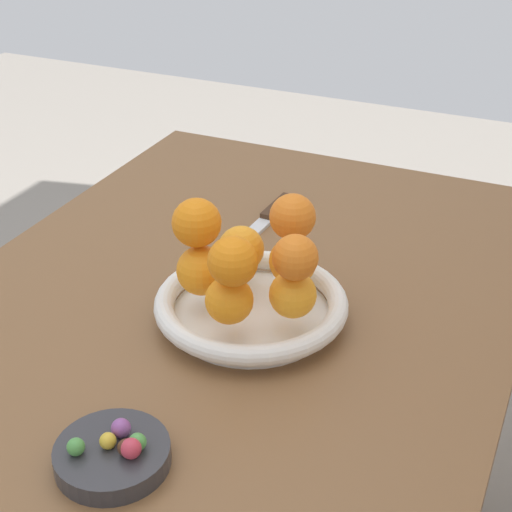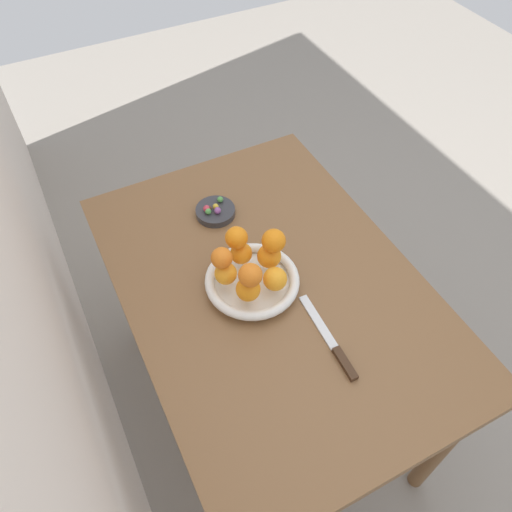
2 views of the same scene
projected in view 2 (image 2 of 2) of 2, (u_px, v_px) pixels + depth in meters
The scene contains 20 objects.
ground_plane at pixel (267, 399), 1.91m from camera, with size 6.00×6.00×0.00m, color gray.
dining_table at pixel (270, 302), 1.41m from camera, with size 1.10×0.76×0.74m.
fruit_bowl at pixel (252, 281), 1.32m from camera, with size 0.25×0.25×0.04m.
candy_dish at pixel (215, 212), 1.50m from camera, with size 0.12×0.12×0.02m, color #333338.
orange_0 at pixel (226, 273), 1.27m from camera, with size 0.06×0.06×0.06m, color orange.
orange_1 at pixel (248, 289), 1.24m from camera, with size 0.06×0.06×0.06m, color orange.
orange_2 at pixel (275, 279), 1.26m from camera, with size 0.06×0.06×0.06m, color orange.
orange_3 at pixel (269, 256), 1.31m from camera, with size 0.06×0.06×0.06m, color orange.
orange_4 at pixel (241, 253), 1.32m from camera, with size 0.06×0.06×0.06m, color orange.
orange_5 at pixel (236, 238), 1.27m from camera, with size 0.06×0.06×0.06m, color orange.
orange_6 at pixel (250, 275), 1.19m from camera, with size 0.06×0.06×0.06m, color orange.
orange_7 at pixel (274, 241), 1.26m from camera, with size 0.06×0.06×0.06m, color orange.
orange_8 at pixel (222, 258), 1.23m from camera, with size 0.06×0.06×0.06m, color orange.
candy_ball_0 at pixel (219, 200), 1.50m from camera, with size 0.02×0.02×0.02m, color #4C9947.
candy_ball_1 at pixel (217, 211), 1.47m from camera, with size 0.02×0.02×0.02m, color #8C4C99.
candy_ball_2 at pixel (208, 211), 1.47m from camera, with size 0.02×0.02×0.02m, color #4C9947.
candy_ball_3 at pixel (209, 209), 1.48m from camera, with size 0.02×0.02×0.02m, color #472819.
candy_ball_4 at pixel (207, 209), 1.48m from camera, with size 0.02×0.02×0.02m, color #C6384C.
candy_ball_5 at pixel (216, 206), 1.48m from camera, with size 0.02×0.02×0.02m, color gold.
knife at pixel (332, 343), 1.22m from camera, with size 0.26×0.03×0.01m.
Camera 2 is at (-0.69, 0.40, 1.82)m, focal length 35.00 mm.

